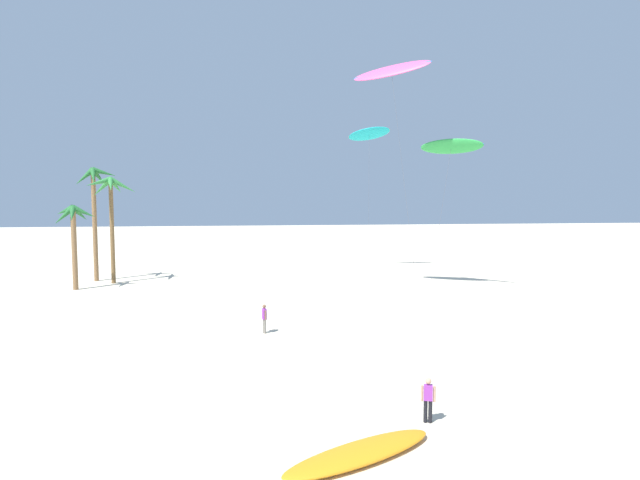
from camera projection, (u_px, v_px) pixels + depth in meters
name	position (u px, v px, depth m)	size (l,w,h in m)	color
palm_tree_0	(111.00, 198.00, 46.83)	(4.28, 4.58, 9.84)	brown
palm_tree_1	(94.00, 194.00, 48.23)	(3.93, 3.58, 10.80)	olive
palm_tree_2	(73.00, 224.00, 43.72)	(3.72, 3.55, 7.31)	olive
flying_kite_0	(391.00, 71.00, 40.57)	(5.97, 10.76, 18.96)	#EA5193
flying_kite_1	(369.00, 134.00, 55.20)	(4.81, 7.39, 15.85)	#19B2B7
flying_kite_4	(451.00, 146.00, 42.88)	(6.20, 7.88, 12.91)	green
grounded_kite_0	(360.00, 453.00, 15.38)	(5.39, 3.44, 0.33)	orange
person_foreground_walker	(428.00, 398.00, 17.81)	(0.49, 0.29, 1.58)	black
person_mid_field	(264.00, 317.00, 29.74)	(0.28, 0.49, 1.68)	slate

